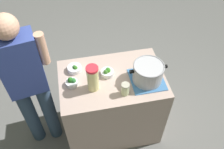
{
  "coord_description": "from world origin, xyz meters",
  "views": [
    {
      "loc": [
        0.3,
        1.5,
        2.65
      ],
      "look_at": [
        0.0,
        0.0,
        0.94
      ],
      "focal_mm": 39.03,
      "sensor_mm": 36.0,
      "label": 1
    }
  ],
  "objects": [
    {
      "name": "broccoli_bowl_center",
      "position": [
        0.04,
        -0.05,
        0.92
      ],
      "size": [
        0.13,
        0.13,
        0.08
      ],
      "color": "silver",
      "rests_on": "counter_slab"
    },
    {
      "name": "mason_jar",
      "position": [
        -0.08,
        0.21,
        0.95
      ],
      "size": [
        0.07,
        0.07,
        0.13
      ],
      "color": "beige",
      "rests_on": "counter_slab"
    },
    {
      "name": "counter_slab",
      "position": [
        0.0,
        0.0,
        0.44
      ],
      "size": [
        1.02,
        0.67,
        0.89
      ],
      "primitive_type": "cube",
      "color": "#BCA194",
      "rests_on": "ground_plane"
    },
    {
      "name": "lemonade_pitcher",
      "position": [
        0.19,
        0.09,
        1.03
      ],
      "size": [
        0.11,
        0.11,
        0.27
      ],
      "color": "#EEE693",
      "rests_on": "counter_slab"
    },
    {
      "name": "ground_plane",
      "position": [
        0.0,
        0.0,
        0.0
      ],
      "size": [
        8.0,
        8.0,
        0.0
      ],
      "primitive_type": "plane",
      "color": "slate"
    },
    {
      "name": "cooking_pot",
      "position": [
        -0.32,
        0.09,
        0.99
      ],
      "size": [
        0.36,
        0.29,
        0.19
      ],
      "color": "#B7B7BC",
      "rests_on": "dish_cloth"
    },
    {
      "name": "dish_cloth",
      "position": [
        -0.32,
        0.09,
        0.89
      ],
      "size": [
        0.31,
        0.33,
        0.01
      ],
      "primitive_type": "cube",
      "color": "teal",
      "rests_on": "counter_slab"
    },
    {
      "name": "broccoli_bowl_front",
      "position": [
        0.34,
        -0.17,
        0.92
      ],
      "size": [
        0.14,
        0.14,
        0.07
      ],
      "color": "silver",
      "rests_on": "counter_slab"
    },
    {
      "name": "person_cook",
      "position": [
        0.77,
        -0.04,
        0.93
      ],
      "size": [
        0.5,
        0.26,
        1.68
      ],
      "color": "#334964",
      "rests_on": "ground_plane"
    },
    {
      "name": "broccoli_bowl_back",
      "position": [
        0.38,
        0.01,
        0.92
      ],
      "size": [
        0.11,
        0.11,
        0.09
      ],
      "color": "silver",
      "rests_on": "counter_slab"
    }
  ]
}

